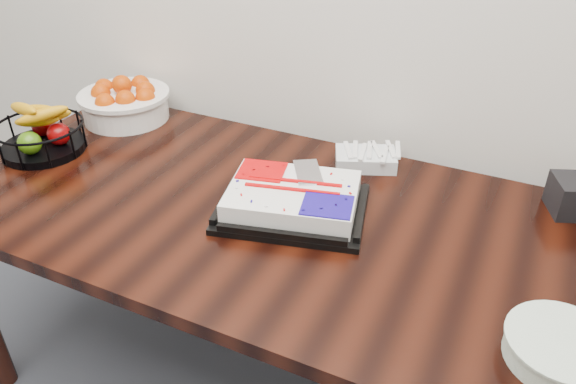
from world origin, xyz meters
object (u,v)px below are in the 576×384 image
at_px(fruit_basket, 40,134).
at_px(table, 256,230).
at_px(cake_tray, 293,200).
at_px(plate_stack, 561,349).
at_px(tangerine_bowl, 124,96).

bearing_deg(fruit_basket, table, 0.95).
relative_size(cake_tray, fruit_basket, 1.63).
bearing_deg(plate_stack, fruit_basket, 172.29).
height_order(cake_tray, plate_stack, cake_tray).
bearing_deg(table, tangerine_bowl, 156.28).
bearing_deg(fruit_basket, tangerine_bowl, 75.85).
xyz_separation_m(fruit_basket, plate_stack, (1.57, -0.21, -0.03)).
relative_size(cake_tray, tangerine_bowl, 1.41).
relative_size(cake_tray, plate_stack, 2.07).
bearing_deg(plate_stack, cake_tray, 160.50).
bearing_deg(cake_tray, table, -170.38).
height_order(cake_tray, fruit_basket, fruit_basket).
distance_m(fruit_basket, plate_stack, 1.58).
relative_size(table, cake_tray, 3.97).
height_order(table, cake_tray, cake_tray).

